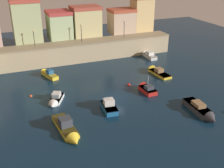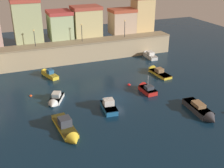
% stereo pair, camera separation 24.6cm
% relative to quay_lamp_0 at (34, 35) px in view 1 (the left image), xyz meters
% --- Properties ---
extents(ground_plane, '(103.74, 103.74, 0.00)m').
position_rel_quay_lamp_0_xyz_m(ground_plane, '(9.46, -19.21, -6.42)').
color(ground_plane, '#0C2338').
extents(quay_wall, '(41.14, 4.15, 4.19)m').
position_rel_quay_lamp_0_xyz_m(quay_wall, '(9.46, 0.00, -4.32)').
color(quay_wall, tan).
rests_on(quay_wall, ground).
extents(old_town_backdrop, '(38.84, 6.01, 8.99)m').
position_rel_quay_lamp_0_xyz_m(old_town_backdrop, '(7.40, 4.40, 1.39)').
color(old_town_backdrop, tan).
rests_on(old_town_backdrop, ground).
extents(quay_lamp_0, '(0.32, 0.32, 3.34)m').
position_rel_quay_lamp_0_xyz_m(quay_lamp_0, '(0.00, 0.00, 0.00)').
color(quay_lamp_0, black).
rests_on(quay_lamp_0, quay_wall).
extents(quay_lamp_1, '(0.32, 0.32, 3.69)m').
position_rel_quay_lamp_0_xyz_m(quay_lamp_1, '(9.68, 0.00, 0.20)').
color(quay_lamp_1, black).
rests_on(quay_lamp_1, quay_wall).
extents(quay_lamp_2, '(0.32, 0.32, 3.75)m').
position_rel_quay_lamp_0_xyz_m(quay_lamp_2, '(19.51, 0.00, 0.23)').
color(quay_lamp_2, black).
rests_on(quay_lamp_2, quay_wall).
extents(moored_boat_0, '(2.31, 6.93, 1.83)m').
position_rel_quay_lamp_0_xyz_m(moored_boat_0, '(18.74, -28.53, -5.93)').
color(moored_boat_0, '#333338').
rests_on(moored_boat_0, ground).
extents(moored_boat_1, '(2.20, 5.05, 2.48)m').
position_rel_quay_lamp_0_xyz_m(moored_boat_1, '(7.05, -21.90, -5.87)').
color(moored_boat_1, '#195689').
rests_on(moored_boat_1, ground).
extents(moored_boat_2, '(2.36, 6.63, 1.84)m').
position_rel_quay_lamp_0_xyz_m(moored_boat_2, '(20.69, -12.47, -6.07)').
color(moored_boat_2, gold).
rests_on(moored_boat_2, ground).
extents(moored_boat_3, '(2.42, 7.43, 2.26)m').
position_rel_quay_lamp_0_xyz_m(moored_boat_3, '(0.01, -26.01, -5.94)').
color(moored_boat_3, gold).
rests_on(moored_boat_3, ground).
extents(moored_boat_4, '(3.42, 4.62, 1.79)m').
position_rel_quay_lamp_0_xyz_m(moored_boat_4, '(0.20, -17.32, -6.01)').
color(moored_boat_4, white).
rests_on(moored_boat_4, ground).
extents(moored_boat_5, '(1.96, 4.31, 3.39)m').
position_rel_quay_lamp_0_xyz_m(moored_boat_5, '(15.00, -18.86, -5.95)').
color(moored_boat_5, red).
rests_on(moored_boat_5, ground).
extents(moored_boat_6, '(1.66, 5.43, 1.82)m').
position_rel_quay_lamp_0_xyz_m(moored_boat_6, '(23.98, -3.43, -5.90)').
color(moored_boat_6, silver).
rests_on(moored_boat_6, ground).
extents(moored_boat_7, '(2.98, 5.80, 1.73)m').
position_rel_quay_lamp_0_xyz_m(moored_boat_7, '(1.08, -6.14, -5.95)').
color(moored_boat_7, gold).
rests_on(moored_boat_7, ground).
extents(mooring_buoy_0, '(0.47, 0.47, 0.47)m').
position_rel_quay_lamp_0_xyz_m(mooring_buoy_0, '(-3.06, -13.66, -6.42)').
color(mooring_buoy_0, '#EA4C19').
rests_on(mooring_buoy_0, ground).
extents(mooring_buoy_1, '(0.57, 0.57, 0.57)m').
position_rel_quay_lamp_0_xyz_m(mooring_buoy_1, '(13.41, -15.70, -6.42)').
color(mooring_buoy_1, red).
rests_on(mooring_buoy_1, ground).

